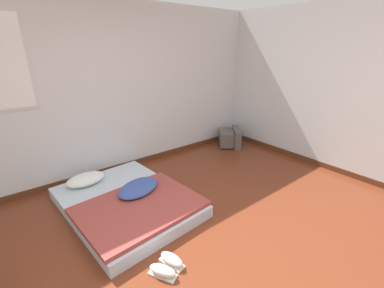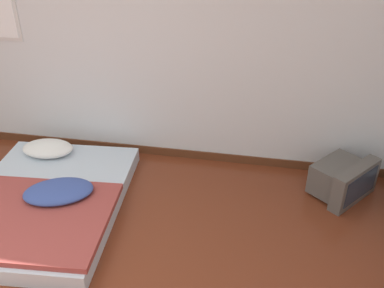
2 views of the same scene
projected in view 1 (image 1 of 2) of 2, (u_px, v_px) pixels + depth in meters
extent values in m
plane|color=maroon|center=(211.00, 272.00, 2.36)|extent=(20.00, 20.00, 0.00)
cube|color=silver|center=(96.00, 93.00, 3.78)|extent=(8.39, 0.06, 2.60)
cube|color=#562D19|center=(107.00, 170.00, 4.20)|extent=(8.39, 0.02, 0.09)
cube|color=silver|center=(370.00, 95.00, 3.65)|extent=(0.06, 7.49, 2.60)
cube|color=#562D19|center=(350.00, 174.00, 4.07)|extent=(0.02, 7.49, 0.09)
cube|color=silver|center=(126.00, 202.00, 3.30)|extent=(1.47, 1.90, 0.15)
ellipsoid|color=white|center=(86.00, 179.00, 3.57)|extent=(0.54, 0.38, 0.14)
cube|color=#993D38|center=(140.00, 207.00, 3.03)|extent=(1.44, 1.15, 0.05)
ellipsoid|color=#384C93|center=(138.00, 188.00, 3.32)|extent=(0.71, 0.59, 0.11)
cube|color=#56514C|center=(226.00, 138.00, 5.34)|extent=(0.53, 0.56, 0.29)
cube|color=#56514C|center=(236.00, 137.00, 5.33)|extent=(0.47, 0.54, 0.36)
cube|color=#283342|center=(239.00, 137.00, 5.32)|extent=(0.32, 0.38, 0.26)
cube|color=silver|center=(163.00, 275.00, 2.32)|extent=(0.21, 0.28, 0.02)
ellipsoid|color=white|center=(163.00, 271.00, 2.31)|extent=(0.22, 0.28, 0.09)
cube|color=silver|center=(172.00, 263.00, 2.45)|extent=(0.16, 0.28, 0.02)
ellipsoid|color=white|center=(172.00, 259.00, 2.43)|extent=(0.17, 0.28, 0.09)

